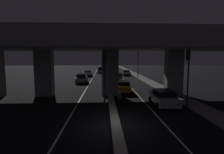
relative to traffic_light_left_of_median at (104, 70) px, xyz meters
name	(u,v)px	position (x,y,z in m)	size (l,w,h in m)	color
ground_plane	(115,125)	(0.71, -4.10, -3.48)	(200.00, 200.00, 0.00)	black
lane_line_left_inner	(94,75)	(-2.70, 30.90, -3.48)	(0.12, 126.00, 0.00)	beige
lane_line_right_inner	(120,75)	(4.13, 30.90, -3.48)	(0.12, 126.00, 0.00)	beige
median_divider	(107,75)	(0.71, 30.90, -3.34)	(0.63, 126.00, 0.29)	gray
sidewalk_right	(142,78)	(8.60, 23.90, -3.42)	(2.15, 126.00, 0.14)	slate
elevated_overpass	(108,43)	(0.48, 5.67, 2.89)	(35.06, 10.78, 8.53)	gray
traffic_light_left_of_median	(104,70)	(0.00, 0.00, 0.00)	(0.30, 0.49, 5.12)	black
traffic_light_right_of_median	(188,67)	(7.63, 0.00, 0.24)	(0.30, 0.49, 5.49)	black
street_lamp	(136,58)	(7.51, 24.93, 1.03)	(2.69, 0.32, 7.51)	#2D2D30
car_silver_lead	(163,97)	(5.61, 0.58, -2.69)	(2.15, 4.59, 1.55)	gray
car_taxi_yellow_second	(124,87)	(2.57, 7.39, -2.72)	(1.95, 4.00, 1.48)	gold
car_white_third	(117,78)	(2.33, 15.16, -2.51)	(2.05, 4.00, 1.86)	silver
car_dark_red_fourth	(117,76)	(2.67, 21.81, -2.72)	(2.14, 4.66, 1.44)	#591414
car_grey_fifth	(126,73)	(5.85, 30.64, -2.78)	(2.05, 4.76, 1.37)	#515459
car_grey_lead_oncoming	(82,78)	(-4.18, 16.79, -2.65)	(2.09, 4.05, 1.62)	#515459
car_grey_second_oncoming	(88,73)	(-4.11, 28.61, -2.78)	(2.20, 4.35, 1.38)	#515459
car_silver_third_oncoming	(101,70)	(-1.00, 38.43, -2.53)	(2.09, 4.49, 1.82)	gray
motorcycle_black_filtering_near	(120,99)	(1.48, 1.02, -2.90)	(0.34, 1.81, 1.37)	black
motorcycle_blue_filtering_mid	(114,85)	(1.49, 9.79, -2.89)	(0.32, 1.96, 1.40)	black
pedestrian_on_sidewalk	(171,86)	(8.50, 6.06, -2.45)	(0.31, 0.31, 1.75)	black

